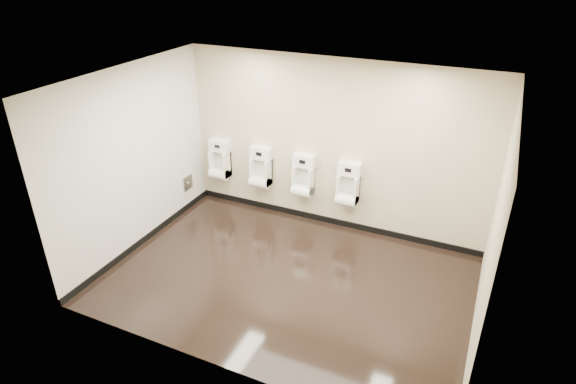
% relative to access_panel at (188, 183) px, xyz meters
% --- Properties ---
extents(ground, '(5.00, 3.50, 0.00)m').
position_rel_access_panel_xyz_m(ground, '(2.48, -1.20, -0.50)').
color(ground, black).
rests_on(ground, ground).
extents(ceiling, '(5.00, 3.50, 0.00)m').
position_rel_access_panel_xyz_m(ceiling, '(2.48, -1.20, 2.30)').
color(ceiling, white).
extents(back_wall, '(5.00, 0.02, 2.80)m').
position_rel_access_panel_xyz_m(back_wall, '(2.48, 0.55, 0.90)').
color(back_wall, '#C3B492').
rests_on(back_wall, ground).
extents(front_wall, '(5.00, 0.02, 2.80)m').
position_rel_access_panel_xyz_m(front_wall, '(2.48, -2.95, 0.90)').
color(front_wall, '#C3B492').
rests_on(front_wall, ground).
extents(left_wall, '(0.02, 3.50, 2.80)m').
position_rel_access_panel_xyz_m(left_wall, '(-0.02, -1.20, 0.90)').
color(left_wall, '#C3B492').
rests_on(left_wall, ground).
extents(right_wall, '(0.02, 3.50, 2.80)m').
position_rel_access_panel_xyz_m(right_wall, '(4.98, -1.20, 0.90)').
color(right_wall, '#C3B492').
rests_on(right_wall, ground).
extents(tile_overlay_left, '(0.01, 3.50, 2.80)m').
position_rel_access_panel_xyz_m(tile_overlay_left, '(-0.01, -1.20, 0.90)').
color(tile_overlay_left, white).
rests_on(tile_overlay_left, ground).
extents(skirting_back, '(5.00, 0.02, 0.10)m').
position_rel_access_panel_xyz_m(skirting_back, '(2.48, 0.54, -0.45)').
color(skirting_back, black).
rests_on(skirting_back, ground).
extents(skirting_left, '(0.02, 3.50, 0.10)m').
position_rel_access_panel_xyz_m(skirting_left, '(-0.01, -1.20, -0.45)').
color(skirting_left, black).
rests_on(skirting_left, ground).
extents(access_panel, '(0.04, 0.25, 0.25)m').
position_rel_access_panel_xyz_m(access_panel, '(0.00, 0.00, 0.00)').
color(access_panel, '#9E9EA3').
rests_on(access_panel, left_wall).
extents(urinal_0, '(0.38, 0.28, 0.70)m').
position_rel_access_panel_xyz_m(urinal_0, '(0.42, 0.42, 0.30)').
color(urinal_0, white).
rests_on(urinal_0, back_wall).
extents(urinal_1, '(0.38, 0.28, 0.70)m').
position_rel_access_panel_xyz_m(urinal_1, '(1.24, 0.42, 0.30)').
color(urinal_1, white).
rests_on(urinal_1, back_wall).
extents(urinal_2, '(0.38, 0.28, 0.70)m').
position_rel_access_panel_xyz_m(urinal_2, '(2.04, 0.42, 0.30)').
color(urinal_2, white).
rests_on(urinal_2, back_wall).
extents(urinal_3, '(0.38, 0.28, 0.70)m').
position_rel_access_panel_xyz_m(urinal_3, '(2.81, 0.42, 0.30)').
color(urinal_3, white).
rests_on(urinal_3, back_wall).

